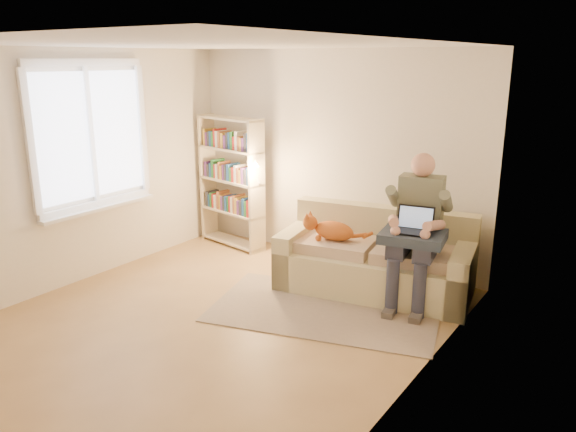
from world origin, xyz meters
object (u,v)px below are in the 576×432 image
Objects in this scene: laptop at (419,226)px; bookshelf at (231,176)px; sofa at (376,262)px; person at (417,222)px; cat at (329,230)px.

bookshelf is (-2.85, 0.53, 0.09)m from laptop.
person is (0.47, -0.07, 0.55)m from sofa.
bookshelf reaches higher than laptop.
person is 3.83× the size of laptop.
bookshelf is (-2.78, 0.39, 0.10)m from person.
bookshelf is at bearing 153.38° from cat.
laptop reaches higher than sofa.
laptop is 2.90m from bookshelf.
laptop is at bearing -72.24° from person.
cat is 0.39× the size of bookshelf.
person is 0.97m from cat.
laptop reaches higher than cat.
sofa is 1.25× the size of bookshelf.
cat is at bearing 178.51° from person.
sofa is at bearing 148.22° from laptop.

